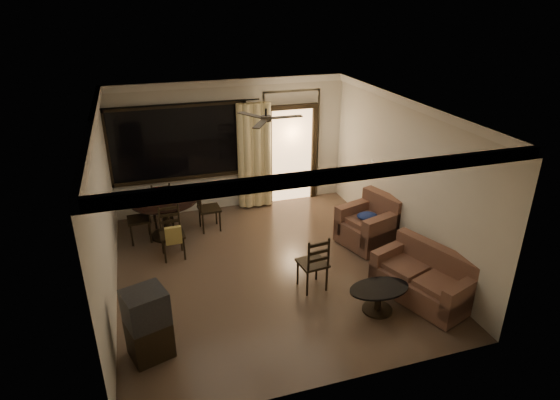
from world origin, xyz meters
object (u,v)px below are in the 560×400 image
object	(u,v)px
dining_chair_west	(141,227)
dining_chair_south	(173,242)
armchair	(371,225)
coffee_table	(379,295)
dining_chair_east	(209,216)
sofa	(425,279)
tv_cabinet	(148,324)
dining_table	(165,207)
side_chair	(313,273)
dining_chair_north	(163,212)

from	to	relation	value
dining_chair_west	dining_chair_south	bearing A→B (deg)	30.29
armchair	coffee_table	world-z (taller)	armchair
dining_chair_west	dining_chair_east	bearing A→B (deg)	90.65
dining_chair_west	sofa	world-z (taller)	dining_chair_west
tv_cabinet	sofa	size ratio (longest dim) A/B	0.59
dining_table	dining_chair_east	world-z (taller)	dining_table
dining_chair_west	dining_chair_east	xyz separation A→B (m)	(1.33, 0.07, 0.00)
dining_table	sofa	world-z (taller)	dining_table
dining_chair_south	armchair	size ratio (longest dim) A/B	0.83
side_chair	sofa	bearing A→B (deg)	148.16
dining_chair_west	armchair	size ratio (longest dim) A/B	0.83
dining_table	dining_chair_west	xyz separation A→B (m)	(-0.49, -0.04, -0.35)
dining_table	tv_cabinet	world-z (taller)	dining_table
coffee_table	dining_chair_west	bearing A→B (deg)	134.72
tv_cabinet	sofa	bearing A→B (deg)	-16.99
tv_cabinet	coffee_table	size ratio (longest dim) A/B	1.06
dining_chair_east	side_chair	bearing A→B (deg)	-156.58
dining_chair_north	side_chair	bearing A→B (deg)	122.14
dining_chair_west	dining_chair_east	world-z (taller)	same
dining_chair_north	armchair	world-z (taller)	dining_chair_north
dining_chair_west	dining_table	bearing A→B (deg)	91.88
dining_chair_west	dining_chair_north	world-z (taller)	same
dining_chair_east	tv_cabinet	bearing A→B (deg)	155.64
tv_cabinet	sofa	distance (m)	4.16
sofa	armchair	distance (m)	1.81
side_chair	dining_chair_west	bearing A→B (deg)	-50.37
dining_chair_west	coffee_table	size ratio (longest dim) A/B	1.03
dining_chair_north	dining_chair_east	bearing A→B (deg)	147.38
tv_cabinet	side_chair	distance (m)	2.70
dining_chair_north	coffee_table	size ratio (longest dim) A/B	1.03
dining_table	tv_cabinet	xyz separation A→B (m)	(-0.50, -3.30, -0.14)
dining_chair_south	armchair	world-z (taller)	dining_chair_south
dining_chair_west	dining_chair_south	world-z (taller)	same
dining_chair_west	dining_chair_east	size ratio (longest dim) A/B	1.00
dining_chair_south	dining_chair_east	bearing A→B (deg)	45.70
sofa	dining_chair_north	bearing A→B (deg)	114.61
sofa	dining_chair_east	bearing A→B (deg)	110.99
dining_chair_north	dining_chair_west	bearing A→B (deg)	49.20
dining_chair_north	tv_cabinet	xyz separation A→B (m)	(-0.47, -3.84, 0.21)
tv_cabinet	coffee_table	world-z (taller)	tv_cabinet
dining_table	dining_chair_east	size ratio (longest dim) A/B	1.35
dining_chair_west	armchair	distance (m)	4.38
armchair	coffee_table	size ratio (longest dim) A/B	1.24
tv_cabinet	armchair	xyz separation A→B (m)	(4.15, 1.85, -0.11)
dining_chair_east	coffee_table	xyz separation A→B (m)	(1.96, -3.40, -0.01)
dining_table	coffee_table	distance (m)	4.39
dining_table	dining_chair_west	distance (m)	0.60
dining_table	dining_chair_north	xyz separation A→B (m)	(-0.04, 0.54, -0.35)
dining_chair_south	dining_chair_north	xyz separation A→B (m)	(-0.07, 1.40, -0.02)
coffee_table	side_chair	size ratio (longest dim) A/B	0.96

